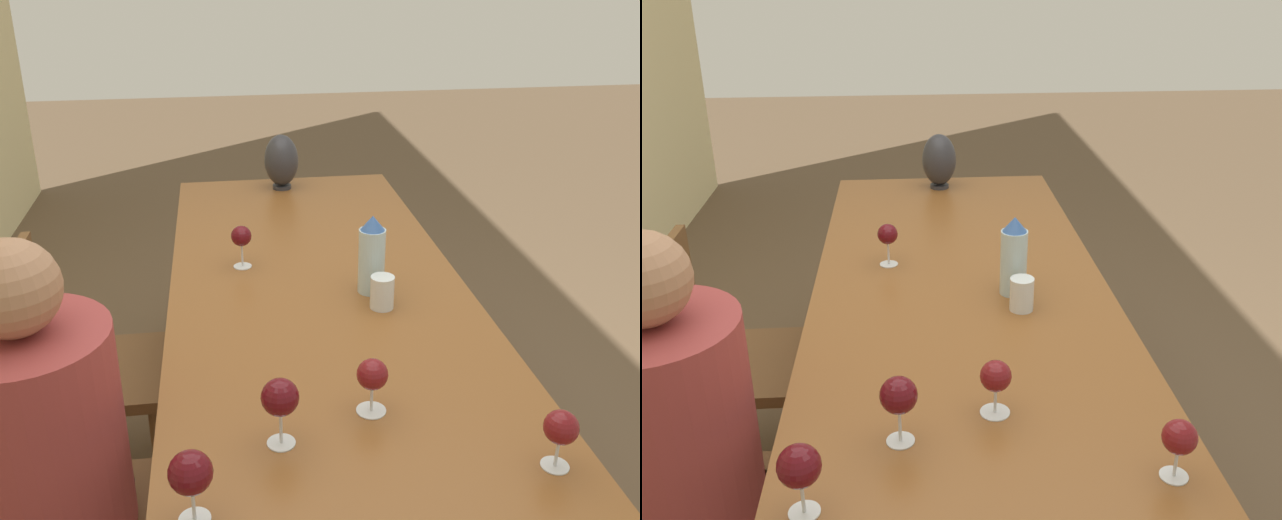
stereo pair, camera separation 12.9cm
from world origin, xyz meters
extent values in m
plane|color=brown|center=(0.00, 0.00, 0.00)|extent=(14.00, 14.00, 0.00)
cube|color=brown|center=(0.00, 0.00, 0.75)|extent=(2.24, 0.89, 0.04)
cylinder|color=brown|center=(1.02, -0.35, 0.37)|extent=(0.07, 0.07, 0.73)
cylinder|color=brown|center=(1.02, 0.35, 0.37)|extent=(0.07, 0.07, 0.73)
cylinder|color=#ADCCD6|center=(-0.03, -0.15, 0.87)|extent=(0.08, 0.08, 0.20)
cone|color=#33599E|center=(-0.03, -0.15, 0.99)|extent=(0.07, 0.07, 0.04)
cylinder|color=silver|center=(-0.13, -0.16, 0.82)|extent=(0.07, 0.07, 0.10)
cylinder|color=#2D2D33|center=(0.98, 0.02, 0.78)|extent=(0.08, 0.08, 0.01)
ellipsoid|color=#2D2D33|center=(0.98, 0.02, 0.90)|extent=(0.14, 0.14, 0.22)
cylinder|color=silver|center=(-0.69, 0.18, 0.77)|extent=(0.06, 0.06, 0.00)
cylinder|color=silver|center=(-0.69, 0.18, 0.82)|extent=(0.01, 0.01, 0.08)
sphere|color=#510C14|center=(-0.69, 0.18, 0.89)|extent=(0.08, 0.08, 0.08)
cylinder|color=silver|center=(-0.61, -0.03, 0.77)|extent=(0.07, 0.07, 0.00)
cylinder|color=silver|center=(-0.61, -0.03, 0.81)|extent=(0.01, 0.01, 0.06)
sphere|color=maroon|center=(-0.61, -0.03, 0.87)|extent=(0.07, 0.07, 0.07)
cylinder|color=silver|center=(-0.84, -0.35, 0.77)|extent=(0.06, 0.06, 0.00)
cylinder|color=silver|center=(-0.84, -0.35, 0.81)|extent=(0.01, 0.01, 0.06)
sphere|color=maroon|center=(-0.84, -0.35, 0.87)|extent=(0.07, 0.07, 0.07)
cylinder|color=silver|center=(-0.89, 0.36, 0.77)|extent=(0.06, 0.06, 0.00)
cylinder|color=silver|center=(-0.89, 0.36, 0.81)|extent=(0.01, 0.01, 0.07)
sphere|color=#510C14|center=(-0.89, 0.36, 0.88)|extent=(0.08, 0.08, 0.08)
cylinder|color=silver|center=(0.21, 0.22, 0.77)|extent=(0.06, 0.06, 0.00)
cylinder|color=silver|center=(0.21, 0.22, 0.81)|extent=(0.01, 0.01, 0.08)
sphere|color=#510C14|center=(0.21, 0.22, 0.88)|extent=(0.07, 0.07, 0.07)
cube|color=brown|center=(-0.51, 0.72, 0.43)|extent=(0.44, 0.44, 0.04)
cube|color=brown|center=(0.18, 0.72, 0.43)|extent=(0.44, 0.44, 0.04)
cube|color=brown|center=(0.18, 0.92, 0.66)|extent=(0.40, 0.03, 0.42)
cylinder|color=brown|center=(-0.01, 0.53, 0.20)|extent=(0.04, 0.04, 0.41)
cylinder|color=brown|center=(0.37, 0.53, 0.20)|extent=(0.04, 0.04, 0.41)
cylinder|color=brown|center=(-0.01, 0.91, 0.20)|extent=(0.04, 0.04, 0.41)
cylinder|color=brown|center=(0.37, 0.91, 0.20)|extent=(0.04, 0.04, 0.41)
cylinder|color=#993838|center=(-0.51, 0.72, 0.71)|extent=(0.38, 0.38, 0.53)
camera|label=1|loc=(-1.89, 0.28, 1.73)|focal=40.00mm
camera|label=2|loc=(-1.91, 0.15, 1.73)|focal=40.00mm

